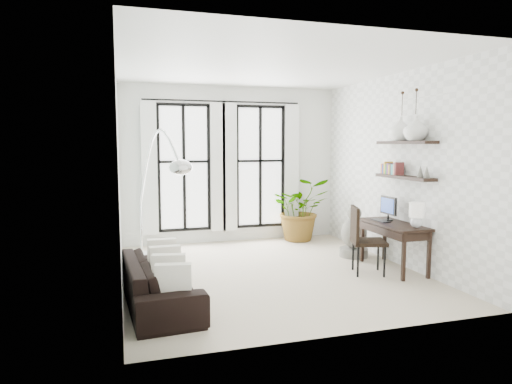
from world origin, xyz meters
name	(u,v)px	position (x,y,z in m)	size (l,w,h in m)	color
floor	(270,272)	(0.00, 0.00, 0.00)	(5.00, 5.00, 0.00)	beige
ceiling	(270,66)	(0.00, 0.00, 3.20)	(5.00, 5.00, 0.00)	white
wall_left	(119,174)	(-2.25, 0.00, 1.60)	(5.00, 5.00, 0.00)	#B1C6BE
wall_right	(396,169)	(2.25, 0.00, 1.60)	(5.00, 5.00, 0.00)	white
wall_back	(232,165)	(0.00, 2.50, 1.60)	(4.50, 4.50, 0.00)	white
windows	(223,167)	(-0.20, 2.43, 1.56)	(3.26, 0.13, 2.65)	white
wall_shelves	(403,163)	(2.11, -0.40, 1.73)	(0.25, 1.30, 0.60)	black
sofa	(159,282)	(-1.80, -1.00, 0.30)	(2.02, 0.79, 0.59)	black
throw_pillows	(167,266)	(-1.70, -1.00, 0.50)	(0.40, 1.52, 0.40)	white
plant	(301,209)	(1.39, 2.14, 0.67)	(1.20, 1.04, 1.33)	#2D7228
desk	(396,227)	(1.95, -0.49, 0.72)	(0.55, 1.29, 1.16)	black
desk_chair	(363,236)	(1.37, -0.48, 0.60)	(0.63, 0.63, 1.06)	black
arc_lamp	(157,162)	(-1.70, 0.28, 1.76)	(0.72, 2.78, 2.25)	silver
buddha	(354,235)	(1.78, 0.54, 0.38)	(0.51, 0.51, 0.92)	slate
vase_a	(416,128)	(2.11, -0.69, 2.27)	(0.37, 0.37, 0.38)	white
vase_b	(400,129)	(2.11, -0.29, 2.27)	(0.37, 0.37, 0.38)	white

